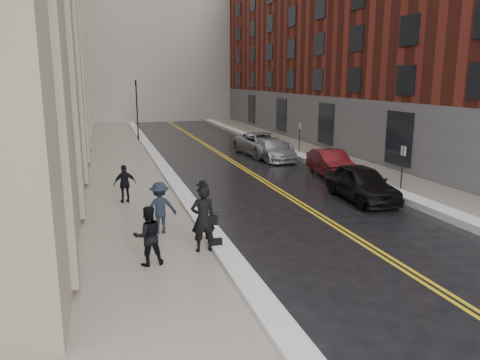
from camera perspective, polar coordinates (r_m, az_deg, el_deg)
ground at (r=13.07m, az=10.57°, el=-11.97°), size 160.00×160.00×0.00m
sidewalk_left at (r=27.08m, az=-13.93°, el=0.79°), size 4.00×64.00×0.15m
sidewalk_right at (r=30.74m, az=12.07°, el=2.22°), size 3.00×64.00×0.15m
lane_stripe_a at (r=28.22m, az=0.15°, el=1.46°), size 0.12×64.00×0.01m
lane_stripe_b at (r=28.29m, az=0.62°, el=1.49°), size 0.12×64.00×0.01m
snow_ridge_left at (r=27.26m, az=-9.11°, el=1.19°), size 0.70×60.80×0.26m
snow_ridge_right at (r=29.89m, az=8.95°, el=2.21°), size 0.85×60.80×0.30m
building_right at (r=40.88m, az=18.76°, el=16.87°), size 14.00×50.00×18.00m
traffic_signal at (r=40.72m, az=-12.46°, el=8.90°), size 0.18×0.15×5.20m
parking_sign_near at (r=23.27m, az=19.19°, el=1.81°), size 0.06×0.35×2.23m
parking_sign_far at (r=33.62m, az=7.26°, el=5.46°), size 0.06×0.35×2.23m
car_black at (r=21.38m, az=14.60°, el=-0.35°), size 2.06×4.68×1.57m
car_maroon at (r=26.33m, az=11.05°, el=2.01°), size 1.97×4.48×1.43m
car_silver_near at (r=31.15m, az=3.92°, el=3.76°), size 2.13×4.87×1.39m
car_silver_far at (r=32.84m, az=2.83°, el=4.38°), size 3.19×5.92×1.58m
pedestrian_main at (r=14.19m, az=-4.53°, el=-4.70°), size 0.78×0.54×2.06m
pedestrian_a at (r=13.44m, az=-11.13°, el=-6.68°), size 0.89×0.73×1.72m
pedestrian_b at (r=16.07m, az=-9.75°, el=-3.35°), size 1.18×0.73×1.77m
pedestrian_c at (r=20.31m, az=-13.85°, el=-0.45°), size 1.01×0.56×1.62m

